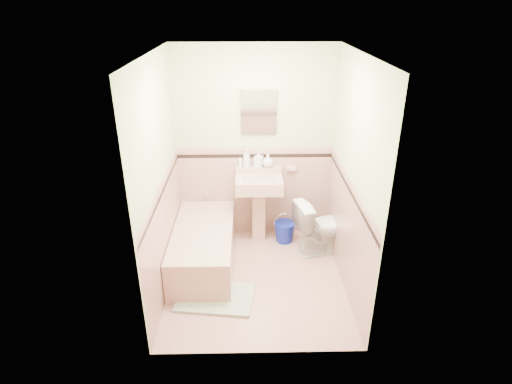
{
  "coord_description": "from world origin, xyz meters",
  "views": [
    {
      "loc": [
        -0.09,
        -3.95,
        2.97
      ],
      "look_at": [
        0.0,
        0.25,
        1.0
      ],
      "focal_mm": 29.3,
      "sensor_mm": 36.0,
      "label": 1
    }
  ],
  "objects_px": {
    "toilet": "(322,226)",
    "bucket": "(285,232)",
    "sink": "(259,209)",
    "soap_bottle_mid": "(258,159)",
    "medicine_cabinet": "(259,111)",
    "bathtub": "(204,248)",
    "soap_bottle_right": "(268,160)",
    "shoe": "(210,290)",
    "soap_bottle_left": "(246,158)"
  },
  "relations": [
    {
      "from": "medicine_cabinet",
      "to": "bathtub",
      "type": "bearing_deg",
      "value": -132.58
    },
    {
      "from": "soap_bottle_mid",
      "to": "shoe",
      "type": "bearing_deg",
      "value": -113.27
    },
    {
      "from": "shoe",
      "to": "toilet",
      "type": "bearing_deg",
      "value": 27.49
    },
    {
      "from": "toilet",
      "to": "shoe",
      "type": "relative_size",
      "value": 4.48
    },
    {
      "from": "soap_bottle_mid",
      "to": "bucket",
      "type": "bearing_deg",
      "value": -30.79
    },
    {
      "from": "bathtub",
      "to": "soap_bottle_right",
      "type": "height_order",
      "value": "soap_bottle_right"
    },
    {
      "from": "toilet",
      "to": "bucket",
      "type": "height_order",
      "value": "toilet"
    },
    {
      "from": "bathtub",
      "to": "shoe",
      "type": "xyz_separation_m",
      "value": [
        0.11,
        -0.6,
        -0.16
      ]
    },
    {
      "from": "sink",
      "to": "soap_bottle_left",
      "type": "relative_size",
      "value": 3.83
    },
    {
      "from": "sink",
      "to": "soap_bottle_mid",
      "type": "distance_m",
      "value": 0.66
    },
    {
      "from": "medicine_cabinet",
      "to": "shoe",
      "type": "height_order",
      "value": "medicine_cabinet"
    },
    {
      "from": "soap_bottle_mid",
      "to": "medicine_cabinet",
      "type": "bearing_deg",
      "value": 86.76
    },
    {
      "from": "sink",
      "to": "soap_bottle_left",
      "type": "distance_m",
      "value": 0.69
    },
    {
      "from": "soap_bottle_left",
      "to": "toilet",
      "type": "distance_m",
      "value": 1.29
    },
    {
      "from": "sink",
      "to": "soap_bottle_mid",
      "type": "relative_size",
      "value": 4.28
    },
    {
      "from": "toilet",
      "to": "bucket",
      "type": "distance_m",
      "value": 0.56
    },
    {
      "from": "sink",
      "to": "soap_bottle_right",
      "type": "xyz_separation_m",
      "value": [
        0.12,
        0.18,
        0.61
      ]
    },
    {
      "from": "soap_bottle_mid",
      "to": "shoe",
      "type": "distance_m",
      "value": 1.76
    },
    {
      "from": "medicine_cabinet",
      "to": "soap_bottle_right",
      "type": "xyz_separation_m",
      "value": [
        0.12,
        -0.03,
        -0.63
      ]
    },
    {
      "from": "soap_bottle_left",
      "to": "soap_bottle_right",
      "type": "relative_size",
      "value": 1.39
    },
    {
      "from": "bathtub",
      "to": "soap_bottle_left",
      "type": "relative_size",
      "value": 6.22
    },
    {
      "from": "bucket",
      "to": "soap_bottle_mid",
      "type": "bearing_deg",
      "value": 149.21
    },
    {
      "from": "bathtub",
      "to": "soap_bottle_right",
      "type": "xyz_separation_m",
      "value": [
        0.8,
        0.71,
        0.85
      ]
    },
    {
      "from": "medicine_cabinet",
      "to": "sink",
      "type": "bearing_deg",
      "value": -90.0
    },
    {
      "from": "soap_bottle_left",
      "to": "soap_bottle_mid",
      "type": "relative_size",
      "value": 1.12
    },
    {
      "from": "soap_bottle_left",
      "to": "soap_bottle_right",
      "type": "distance_m",
      "value": 0.27
    },
    {
      "from": "soap_bottle_mid",
      "to": "bucket",
      "type": "xyz_separation_m",
      "value": [
        0.34,
        -0.2,
        -0.96
      ]
    },
    {
      "from": "toilet",
      "to": "bucket",
      "type": "xyz_separation_m",
      "value": [
        -0.45,
        0.25,
        -0.22
      ]
    },
    {
      "from": "soap_bottle_left",
      "to": "toilet",
      "type": "bearing_deg",
      "value": -25.58
    },
    {
      "from": "medicine_cabinet",
      "to": "soap_bottle_mid",
      "type": "xyz_separation_m",
      "value": [
        -0.0,
        -0.03,
        -0.61
      ]
    },
    {
      "from": "soap_bottle_left",
      "to": "bucket",
      "type": "bearing_deg",
      "value": -22.39
    },
    {
      "from": "soap_bottle_right",
      "to": "toilet",
      "type": "relative_size",
      "value": 0.24
    },
    {
      "from": "bathtub",
      "to": "soap_bottle_mid",
      "type": "distance_m",
      "value": 1.31
    },
    {
      "from": "bathtub",
      "to": "toilet",
      "type": "height_order",
      "value": "toilet"
    },
    {
      "from": "bucket",
      "to": "medicine_cabinet",
      "type": "bearing_deg",
      "value": 145.53
    },
    {
      "from": "sink",
      "to": "soap_bottle_right",
      "type": "distance_m",
      "value": 0.65
    },
    {
      "from": "soap_bottle_right",
      "to": "bucket",
      "type": "xyz_separation_m",
      "value": [
        0.23,
        -0.2,
        -0.94
      ]
    },
    {
      "from": "soap_bottle_mid",
      "to": "sink",
      "type": "bearing_deg",
      "value": -89.46
    },
    {
      "from": "shoe",
      "to": "soap_bottle_right",
      "type": "bearing_deg",
      "value": 57.65
    },
    {
      "from": "toilet",
      "to": "shoe",
      "type": "height_order",
      "value": "toilet"
    },
    {
      "from": "medicine_cabinet",
      "to": "bucket",
      "type": "relative_size",
      "value": 2.01
    },
    {
      "from": "bucket",
      "to": "sink",
      "type": "bearing_deg",
      "value": 175.85
    },
    {
      "from": "medicine_cabinet",
      "to": "soap_bottle_left",
      "type": "bearing_deg",
      "value": -169.06
    },
    {
      "from": "shoe",
      "to": "medicine_cabinet",
      "type": "bearing_deg",
      "value": 62.28
    },
    {
      "from": "soap_bottle_mid",
      "to": "bathtub",
      "type": "bearing_deg",
      "value": -133.69
    },
    {
      "from": "bucket",
      "to": "shoe",
      "type": "xyz_separation_m",
      "value": [
        -0.91,
        -1.11,
        -0.07
      ]
    },
    {
      "from": "soap_bottle_right",
      "to": "medicine_cabinet",
      "type": "bearing_deg",
      "value": 165.61
    },
    {
      "from": "medicine_cabinet",
      "to": "soap_bottle_right",
      "type": "distance_m",
      "value": 0.64
    },
    {
      "from": "shoe",
      "to": "bucket",
      "type": "bearing_deg",
      "value": 45.81
    },
    {
      "from": "shoe",
      "to": "soap_bottle_mid",
      "type": "bearing_deg",
      "value": 61.87
    }
  ]
}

